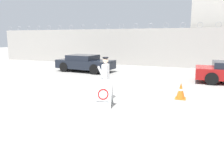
% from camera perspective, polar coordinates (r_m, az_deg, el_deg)
% --- Properties ---
extents(ground_plane, '(90.00, 90.00, 0.00)m').
position_cam_1_polar(ground_plane, '(9.16, 3.75, -6.59)').
color(ground_plane, gray).
extents(perimeter_wall, '(36.00, 0.30, 3.79)m').
position_cam_1_polar(perimeter_wall, '(19.73, 13.77, 6.83)').
color(perimeter_wall, '#ADA8A0').
rests_on(perimeter_wall, ground_plane).
extents(barricade_sign, '(0.77, 0.92, 1.02)m').
position_cam_1_polar(barricade_sign, '(8.22, -2.11, -4.84)').
color(barricade_sign, white).
rests_on(barricade_sign, ground_plane).
extents(security_guard, '(0.38, 0.66, 1.78)m').
position_cam_1_polar(security_guard, '(8.90, -1.71, -0.45)').
color(security_guard, black).
rests_on(security_guard, ground_plane).
extents(traffic_cone_near, '(0.43, 0.43, 0.68)m').
position_cam_1_polar(traffic_cone_near, '(9.64, 17.52, -4.12)').
color(traffic_cone_near, orange).
rests_on(traffic_cone_near, ground_plane).
extents(parked_car_front_coupe, '(4.45, 2.27, 1.25)m').
position_cam_1_polar(parked_car_front_coupe, '(16.71, -7.10, 3.03)').
color(parked_car_front_coupe, black).
rests_on(parked_car_front_coupe, ground_plane).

